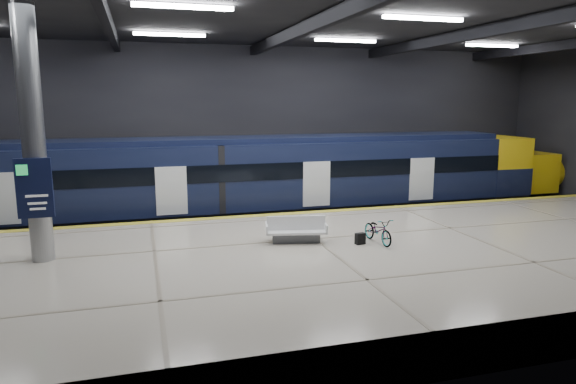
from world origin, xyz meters
name	(u,v)px	position (x,y,z in m)	size (l,w,h in m)	color
ground	(305,262)	(0.00, 0.00, 0.00)	(30.00, 30.00, 0.00)	black
room_shell	(306,93)	(0.00, 0.00, 5.72)	(30.10, 16.10, 8.05)	black
platform	(331,269)	(0.00, -2.50, 0.55)	(30.00, 11.00, 1.10)	beige
safety_strip	(283,214)	(0.00, 2.75, 1.11)	(30.00, 0.40, 0.01)	gold
rails	(267,223)	(0.00, 5.50, 0.08)	(30.00, 1.52, 0.16)	gray
train	(280,179)	(0.63, 5.50, 2.06)	(29.40, 2.84, 3.79)	black
bench	(296,233)	(-0.69, -1.21, 1.39)	(2.02, 1.15, 0.84)	#595B60
bicycle	(378,230)	(1.74, -2.01, 1.50)	(0.53, 1.53, 0.80)	#99999E
pannier_bag	(360,239)	(1.14, -2.01, 1.28)	(0.30, 0.18, 0.35)	black
info_column	(33,139)	(-8.00, -1.03, 4.46)	(0.90, 0.78, 6.90)	#9EA0A5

